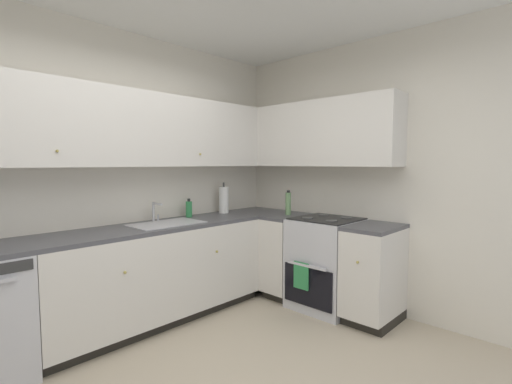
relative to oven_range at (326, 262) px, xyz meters
The scene contains 14 objects.
wall_back 2.37m from the oven_range, 144.42° to the left, with size 4.24×0.05×2.68m, color silver.
wall_right 1.05m from the oven_range, 57.07° to the right, with size 0.05×3.55×2.68m, color silver.
lower_cabinets_back 1.67m from the oven_range, 145.17° to the left, with size 2.11×0.62×0.87m.
countertop_back 1.73m from the oven_range, 145.30° to the left, with size 3.31×0.60×0.04m, color #4C4C51.
lower_cabinets_right 0.07m from the oven_range, 104.65° to the right, with size 0.62×1.37×0.87m.
countertop_right 0.43m from the oven_range, 107.15° to the right, with size 0.60×1.37×0.03m.
oven_range is the anchor object (origin of this frame).
upper_cabinets_back 2.30m from the oven_range, 144.57° to the left, with size 2.99×0.34×0.67m.
upper_cabinets_right 1.35m from the oven_range, 67.47° to the left, with size 0.32×1.92×0.67m.
sink 1.63m from the oven_range, 144.16° to the left, with size 0.65×0.40×0.10m.
faucet 1.79m from the oven_range, 138.42° to the left, with size 0.07×0.16×0.19m.
soap_bottle 1.52m from the oven_range, 127.56° to the left, with size 0.07×0.07×0.19m.
paper_towel_roll 1.32m from the oven_range, 109.96° to the left, with size 0.11×0.11×0.36m.
oil_bottle 0.75m from the oven_range, 92.17° to the left, with size 0.06×0.06×0.27m.
Camera 1 is at (-1.36, -1.53, 1.47)m, focal length 25.74 mm.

